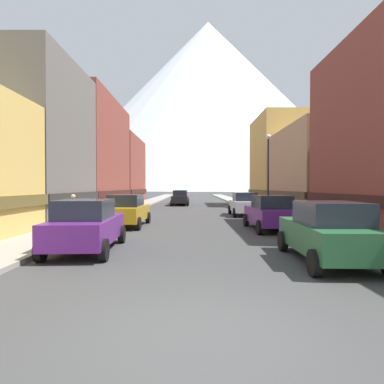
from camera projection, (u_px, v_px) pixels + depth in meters
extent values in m
plane|color=#3A3A3A|center=(204.00, 336.00, 4.97)|extent=(400.00, 400.00, 0.00)
cube|color=gray|center=(140.00, 205.00, 39.94)|extent=(2.50, 100.00, 0.15)
cube|color=gray|center=(245.00, 205.00, 39.98)|extent=(2.50, 100.00, 0.15)
cube|color=#66605B|center=(22.00, 142.00, 21.13)|extent=(6.63, 8.73, 10.04)
cube|color=#2D2B29|center=(23.00, 196.00, 21.19)|extent=(6.93, 8.73, 0.50)
cube|color=brown|center=(78.00, 155.00, 32.44)|extent=(7.26, 13.63, 10.60)
cube|color=#3B1B16|center=(78.00, 193.00, 32.50)|extent=(7.56, 13.63, 0.50)
cube|color=brown|center=(106.00, 170.00, 46.21)|extent=(8.81, 12.96, 8.95)
cube|color=#3B1B16|center=(106.00, 191.00, 46.26)|extent=(9.11, 12.96, 0.50)
cube|color=tan|center=(325.00, 171.00, 28.52)|extent=(7.47, 12.07, 7.13)
cube|color=brown|center=(325.00, 194.00, 28.56)|extent=(7.77, 12.07, 0.50)
cube|color=#D8B259|center=(295.00, 161.00, 39.77)|extent=(9.26, 10.11, 10.42)
cube|color=brown|center=(295.00, 192.00, 39.82)|extent=(9.56, 10.11, 0.50)
cube|color=#591E72|center=(86.00, 230.00, 11.51)|extent=(2.05, 4.48, 0.80)
cube|color=#1E232D|center=(84.00, 209.00, 11.25)|extent=(1.70, 2.27, 0.64)
cylinder|color=black|center=(73.00, 235.00, 13.12)|extent=(0.25, 0.69, 0.68)
cylinder|color=black|center=(121.00, 234.00, 13.21)|extent=(0.25, 0.69, 0.68)
cylinder|color=black|center=(39.00, 251.00, 9.82)|extent=(0.25, 0.69, 0.68)
cylinder|color=black|center=(103.00, 250.00, 9.92)|extent=(0.25, 0.69, 0.68)
cube|color=#B28419|center=(126.00, 213.00, 18.65)|extent=(1.93, 4.44, 0.80)
cube|color=#1E232D|center=(125.00, 200.00, 18.39)|extent=(1.64, 2.23, 0.64)
cylinder|color=black|center=(117.00, 218.00, 20.32)|extent=(0.23, 0.68, 0.68)
cylinder|color=black|center=(147.00, 218.00, 20.29)|extent=(0.23, 0.68, 0.68)
cylinder|color=black|center=(101.00, 224.00, 17.02)|extent=(0.23, 0.68, 0.68)
cylinder|color=black|center=(137.00, 224.00, 16.99)|extent=(0.23, 0.68, 0.68)
cube|color=#265933|center=(327.00, 237.00, 9.86)|extent=(1.98, 4.46, 0.80)
cube|color=#1E232D|center=(330.00, 213.00, 9.60)|extent=(1.67, 2.25, 0.64)
cylinder|color=black|center=(282.00, 241.00, 11.54)|extent=(0.24, 0.69, 0.68)
cylinder|color=black|center=(336.00, 241.00, 11.49)|extent=(0.24, 0.69, 0.68)
cylinder|color=black|center=(314.00, 263.00, 8.24)|extent=(0.24, 0.69, 0.68)
cube|color=#591E72|center=(269.00, 216.00, 17.12)|extent=(1.96, 4.45, 0.80)
cube|color=#1E232D|center=(270.00, 202.00, 16.86)|extent=(1.66, 2.24, 0.64)
cylinder|color=black|center=(245.00, 220.00, 18.74)|extent=(0.24, 0.69, 0.68)
cylinder|color=black|center=(278.00, 220.00, 18.80)|extent=(0.24, 0.69, 0.68)
cylinder|color=black|center=(259.00, 227.00, 15.45)|extent=(0.24, 0.69, 0.68)
cylinder|color=black|center=(298.00, 227.00, 15.50)|extent=(0.24, 0.69, 0.68)
cube|color=silver|center=(243.00, 206.00, 25.66)|extent=(1.88, 4.42, 0.80)
cube|color=#1E232D|center=(244.00, 197.00, 25.40)|extent=(1.62, 2.21, 0.64)
cylinder|color=black|center=(229.00, 210.00, 27.32)|extent=(0.23, 0.68, 0.68)
cylinder|color=black|center=(251.00, 210.00, 27.31)|extent=(0.23, 0.68, 0.68)
cylinder|color=black|center=(234.00, 213.00, 24.02)|extent=(0.23, 0.68, 0.68)
cylinder|color=black|center=(259.00, 213.00, 24.01)|extent=(0.23, 0.68, 0.68)
cube|color=#9E1111|center=(180.00, 198.00, 43.85)|extent=(1.84, 4.40, 0.80)
cube|color=#1E232D|center=(180.00, 192.00, 44.09)|extent=(1.60, 2.20, 0.64)
cylinder|color=black|center=(187.00, 202.00, 42.21)|extent=(0.22, 0.68, 0.68)
cylinder|color=black|center=(173.00, 202.00, 42.20)|extent=(0.22, 0.68, 0.68)
cylinder|color=black|center=(187.00, 200.00, 45.51)|extent=(0.22, 0.68, 0.68)
cylinder|color=black|center=(174.00, 200.00, 45.50)|extent=(0.22, 0.68, 0.68)
cube|color=black|center=(179.00, 199.00, 39.44)|extent=(1.84, 4.40, 0.80)
cube|color=#1E232D|center=(179.00, 193.00, 39.67)|extent=(1.60, 2.20, 0.64)
cylinder|color=black|center=(187.00, 203.00, 37.80)|extent=(0.22, 0.68, 0.68)
cylinder|color=black|center=(170.00, 203.00, 37.79)|extent=(0.22, 0.68, 0.68)
cylinder|color=black|center=(187.00, 202.00, 41.09)|extent=(0.22, 0.68, 0.68)
cylinder|color=black|center=(172.00, 202.00, 41.09)|extent=(0.22, 0.68, 0.68)
cylinder|color=#4C5156|center=(357.00, 228.00, 13.16)|extent=(0.56, 0.56, 0.90)
cylinder|color=#2D2D33|center=(358.00, 215.00, 13.15)|extent=(0.59, 0.59, 0.08)
cylinder|color=brown|center=(313.00, 218.00, 19.79)|extent=(0.51, 0.51, 0.45)
sphere|color=#33752B|center=(313.00, 210.00, 19.78)|extent=(0.53, 0.53, 0.53)
cylinder|color=#333338|center=(72.00, 213.00, 17.10)|extent=(0.36, 0.36, 1.45)
sphere|color=tan|center=(72.00, 196.00, 17.09)|extent=(0.23, 0.23, 0.23)
cylinder|color=black|center=(267.00, 177.00, 24.37)|extent=(0.12, 0.12, 5.50)
sphere|color=white|center=(267.00, 137.00, 24.32)|extent=(0.36, 0.36, 0.36)
cone|color=silver|center=(207.00, 106.00, 263.91)|extent=(240.63, 240.63, 131.39)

